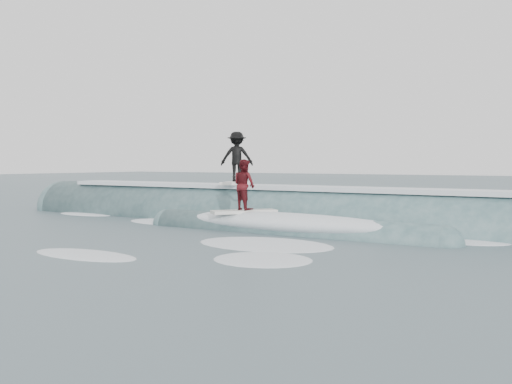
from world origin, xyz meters
The scene contains 6 objects.
ground centered at (0.00, 0.00, 0.00)m, with size 160.00×160.00×0.00m, color #3B5156.
breaking_wave centered at (0.20, 3.03, 0.04)m, with size 23.57×4.00×2.44m.
surfer_black centered at (-1.43, 3.28, 2.19)m, with size 1.30×2.07×1.85m.
surfer_red centered at (0.34, 1.08, 1.27)m, with size 1.68×1.91×1.64m.
whitewater centered at (0.33, -0.58, 0.00)m, with size 16.66×8.47×0.10m.
far_swells centered at (-1.31, 17.65, 0.00)m, with size 38.83×8.65×0.80m.
Camera 1 is at (9.89, -13.32, 2.07)m, focal length 40.00 mm.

